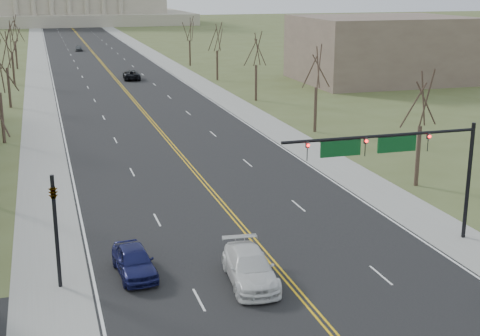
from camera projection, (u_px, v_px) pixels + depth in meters
road at (103, 65)px, 126.63m from camera, size 20.00×380.00×0.01m
cross_road at (325, 324)px, 30.67m from camera, size 120.00×14.00×0.01m
sidewalk_left at (38, 67)px, 123.31m from camera, size 4.00×380.00×0.03m
sidewalk_right at (166, 63)px, 129.94m from camera, size 4.00×380.00×0.03m
center_line at (103, 65)px, 126.63m from camera, size 0.42×380.00×0.01m
edge_line_left at (50, 66)px, 123.92m from camera, size 0.15×380.00×0.01m
edge_line_right at (155, 63)px, 129.33m from camera, size 0.15×380.00×0.01m
signal_mast at (395, 153)px, 38.10m from camera, size 12.12×0.44×7.20m
signal_left at (55, 219)px, 33.41m from camera, size 0.32×0.36×6.00m
tree_r_0 at (422, 101)px, 49.80m from camera, size 3.74×3.74×8.50m
tree_r_1 at (317, 69)px, 68.26m from camera, size 3.74×3.74×8.50m
tree_r_2 at (256, 51)px, 86.71m from camera, size 3.74×3.74×8.50m
tree_l_2 at (6, 51)px, 81.73m from camera, size 3.96×3.96×9.00m
tree_r_3 at (217, 39)px, 105.16m from camera, size 3.74×3.74×8.50m
tree_l_3 at (11, 39)px, 100.18m from camera, size 3.96×3.96×9.00m
tree_r_4 at (189, 30)px, 123.62m from camera, size 3.74×3.74×8.50m
tree_l_4 at (14, 30)px, 118.63m from camera, size 3.96×3.96×9.00m
bldg_right_mass at (381, 49)px, 104.97m from camera, size 25.00×20.00×10.00m
car_sb_inner_second at (250, 268)px, 34.69m from camera, size 2.78×5.84×1.64m
car_sb_outer_second at (134, 261)px, 35.62m from camera, size 2.19×4.76×1.58m
car_far_nb at (131, 75)px, 107.28m from camera, size 2.86×5.64×1.53m
car_far_sb at (79, 48)px, 151.77m from camera, size 1.78×3.98×1.33m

